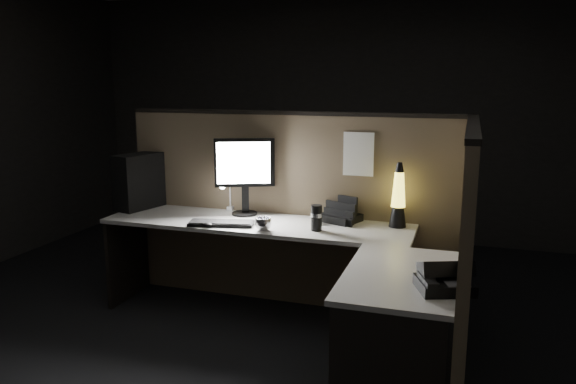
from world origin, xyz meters
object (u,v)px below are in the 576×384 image
(keyboard, at_px, (221,223))
(lava_lamp, at_px, (398,200))
(pc_tower, at_px, (140,181))
(monitor, at_px, (245,169))
(desk_phone, at_px, (444,278))

(keyboard, relative_size, lava_lamp, 1.01)
(keyboard, height_order, lava_lamp, lava_lamp)
(pc_tower, xyz_separation_m, keyboard, (0.86, -0.30, -0.21))
(monitor, height_order, keyboard, monitor)
(pc_tower, relative_size, keyboard, 0.95)
(desk_phone, bearing_deg, lava_lamp, 87.12)
(pc_tower, bearing_deg, lava_lamp, 16.36)
(pc_tower, distance_m, monitor, 0.91)
(keyboard, relative_size, desk_phone, 1.44)
(lava_lamp, xyz_separation_m, desk_phone, (0.38, -1.16, -0.13))
(monitor, distance_m, keyboard, 0.50)
(monitor, xyz_separation_m, keyboard, (-0.04, -0.36, -0.35))
(pc_tower, relative_size, lava_lamp, 0.96)
(keyboard, xyz_separation_m, lava_lamp, (1.22, 0.35, 0.18))
(monitor, relative_size, desk_phone, 1.83)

